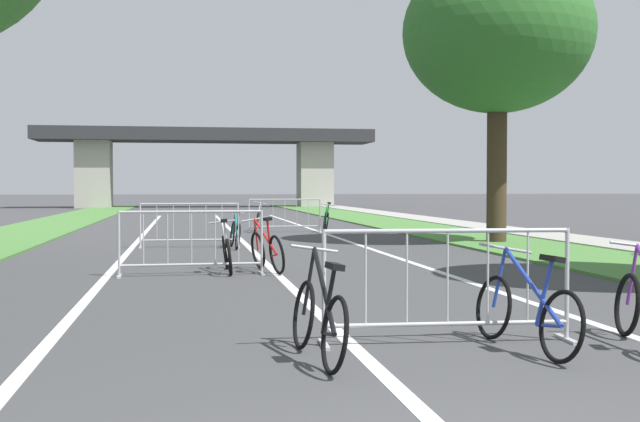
{
  "coord_description": "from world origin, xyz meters",
  "views": [
    {
      "loc": [
        -1.48,
        -2.94,
        1.43
      ],
      "look_at": [
        0.53,
        9.0,
        1.06
      ],
      "focal_mm": 44.94,
      "sensor_mm": 36.0,
      "label": 1
    }
  ],
  "objects_px": {
    "crowd_barrier_fourth": "(285,216)",
    "bicycle_black_2": "(319,318)",
    "bicycle_green_3": "(326,220)",
    "bicycle_teal_7": "(235,233)",
    "tree_right_cypress_far": "(498,34)",
    "crowd_barrier_third": "(190,225)",
    "crowd_barrier_nearest": "(448,287)",
    "bicycle_white_1": "(257,220)",
    "bicycle_red_5": "(267,250)",
    "bicycle_blue_4": "(526,310)",
    "crowd_barrier_second": "(192,243)",
    "bicycle_silver_0": "(227,252)"
  },
  "relations": [
    {
      "from": "crowd_barrier_fourth",
      "to": "bicycle_black_2",
      "type": "height_order",
      "value": "crowd_barrier_fourth"
    },
    {
      "from": "bicycle_green_3",
      "to": "bicycle_teal_7",
      "type": "distance_m",
      "value": 6.79
    },
    {
      "from": "tree_right_cypress_far",
      "to": "bicycle_teal_7",
      "type": "bearing_deg",
      "value": -175.4
    },
    {
      "from": "crowd_barrier_third",
      "to": "bicycle_teal_7",
      "type": "relative_size",
      "value": 1.46
    },
    {
      "from": "crowd_barrier_nearest",
      "to": "crowd_barrier_fourth",
      "type": "height_order",
      "value": "same"
    },
    {
      "from": "bicycle_white_1",
      "to": "bicycle_green_3",
      "type": "relative_size",
      "value": 1.06
    },
    {
      "from": "bicycle_black_2",
      "to": "bicycle_red_5",
      "type": "relative_size",
      "value": 0.99
    },
    {
      "from": "bicycle_white_1",
      "to": "bicycle_black_2",
      "type": "relative_size",
      "value": 1.11
    },
    {
      "from": "bicycle_blue_4",
      "to": "crowd_barrier_second",
      "type": "bearing_deg",
      "value": 105.79
    },
    {
      "from": "tree_right_cypress_far",
      "to": "bicycle_silver_0",
      "type": "xyz_separation_m",
      "value": [
        -7.08,
        -5.77,
        -4.94
      ]
    },
    {
      "from": "crowd_barrier_third",
      "to": "crowd_barrier_second",
      "type": "bearing_deg",
      "value": -90.0
    },
    {
      "from": "crowd_barrier_fourth",
      "to": "bicycle_green_3",
      "type": "bearing_deg",
      "value": -19.52
    },
    {
      "from": "bicycle_white_1",
      "to": "bicycle_green_3",
      "type": "xyz_separation_m",
      "value": [
        2.07,
        -0.86,
        -0.0
      ]
    },
    {
      "from": "bicycle_green_3",
      "to": "bicycle_silver_0",
      "type": "bearing_deg",
      "value": -101.79
    },
    {
      "from": "bicycle_green_3",
      "to": "bicycle_black_2",
      "type": "bearing_deg",
      "value": -93.89
    },
    {
      "from": "bicycle_green_3",
      "to": "bicycle_teal_7",
      "type": "relative_size",
      "value": 1.05
    },
    {
      "from": "tree_right_cypress_far",
      "to": "crowd_barrier_nearest",
      "type": "height_order",
      "value": "tree_right_cypress_far"
    },
    {
      "from": "bicycle_silver_0",
      "to": "bicycle_white_1",
      "type": "xyz_separation_m",
      "value": [
        1.59,
        12.09,
        0.03
      ]
    },
    {
      "from": "bicycle_red_5",
      "to": "bicycle_white_1",
      "type": "bearing_deg",
      "value": 72.64
    },
    {
      "from": "crowd_barrier_nearest",
      "to": "crowd_barrier_second",
      "type": "xyz_separation_m",
      "value": [
        -2.26,
        6.03,
        0.0
      ]
    },
    {
      "from": "bicycle_blue_4",
      "to": "bicycle_teal_7",
      "type": "distance_m",
      "value": 12.22
    },
    {
      "from": "bicycle_green_3",
      "to": "bicycle_red_5",
      "type": "height_order",
      "value": "bicycle_green_3"
    },
    {
      "from": "bicycle_black_2",
      "to": "bicycle_blue_4",
      "type": "bearing_deg",
      "value": -1.92
    },
    {
      "from": "bicycle_green_3",
      "to": "bicycle_red_5",
      "type": "distance_m",
      "value": 11.64
    },
    {
      "from": "tree_right_cypress_far",
      "to": "bicycle_black_2",
      "type": "bearing_deg",
      "value": -117.67
    },
    {
      "from": "bicycle_teal_7",
      "to": "bicycle_white_1",
      "type": "bearing_deg",
      "value": 77.17
    },
    {
      "from": "bicycle_silver_0",
      "to": "crowd_barrier_third",
      "type": "bearing_deg",
      "value": 95.57
    },
    {
      "from": "bicycle_green_3",
      "to": "crowd_barrier_third",
      "type": "bearing_deg",
      "value": -120.92
    },
    {
      "from": "crowd_barrier_fourth",
      "to": "bicycle_black_2",
      "type": "bearing_deg",
      "value": -96.19
    },
    {
      "from": "bicycle_black_2",
      "to": "bicycle_blue_4",
      "type": "xyz_separation_m",
      "value": [
        1.85,
        0.11,
        -0.0
      ]
    },
    {
      "from": "tree_right_cypress_far",
      "to": "crowd_barrier_fourth",
      "type": "xyz_separation_m",
      "value": [
        -4.66,
        5.89,
        -4.76
      ]
    },
    {
      "from": "crowd_barrier_second",
      "to": "bicycle_teal_7",
      "type": "distance_m",
      "value": 5.74
    },
    {
      "from": "bicycle_blue_4",
      "to": "bicycle_red_5",
      "type": "distance_m",
      "value": 7.01
    },
    {
      "from": "tree_right_cypress_far",
      "to": "bicycle_white_1",
      "type": "bearing_deg",
      "value": 130.99
    },
    {
      "from": "crowd_barrier_third",
      "to": "bicycle_silver_0",
      "type": "distance_m",
      "value": 5.66
    },
    {
      "from": "bicycle_white_1",
      "to": "bicycle_black_2",
      "type": "height_order",
      "value": "bicycle_white_1"
    },
    {
      "from": "crowd_barrier_third",
      "to": "bicycle_green_3",
      "type": "relative_size",
      "value": 1.39
    },
    {
      "from": "crowd_barrier_third",
      "to": "bicycle_red_5",
      "type": "xyz_separation_m",
      "value": [
        1.25,
        -5.65,
        -0.15
      ]
    },
    {
      "from": "bicycle_white_1",
      "to": "bicycle_green_3",
      "type": "bearing_deg",
      "value": 164.49
    },
    {
      "from": "crowd_barrier_second",
      "to": "bicycle_silver_0",
      "type": "relative_size",
      "value": 1.43
    },
    {
      "from": "crowd_barrier_second",
      "to": "bicycle_silver_0",
      "type": "bearing_deg",
      "value": 34.72
    },
    {
      "from": "bicycle_black_2",
      "to": "bicycle_blue_4",
      "type": "height_order",
      "value": "bicycle_black_2"
    },
    {
      "from": "crowd_barrier_fourth",
      "to": "bicycle_silver_0",
      "type": "height_order",
      "value": "crowd_barrier_fourth"
    },
    {
      "from": "bicycle_white_1",
      "to": "bicycle_black_2",
      "type": "bearing_deg",
      "value": 93.5
    },
    {
      "from": "crowd_barrier_second",
      "to": "crowd_barrier_fourth",
      "type": "relative_size",
      "value": 1.0
    },
    {
      "from": "crowd_barrier_second",
      "to": "crowd_barrier_third",
      "type": "distance_m",
      "value": 6.03
    },
    {
      "from": "bicycle_red_5",
      "to": "bicycle_black_2",
      "type": "bearing_deg",
      "value": -105.28
    },
    {
      "from": "tree_right_cypress_far",
      "to": "bicycle_blue_4",
      "type": "xyz_separation_m",
      "value": [
        -4.83,
        -12.63,
        -4.93
      ]
    },
    {
      "from": "crowd_barrier_third",
      "to": "bicycle_black_2",
      "type": "distance_m",
      "value": 12.64
    },
    {
      "from": "bicycle_red_5",
      "to": "tree_right_cypress_far",
      "type": "bearing_deg",
      "value": 29.09
    }
  ]
}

